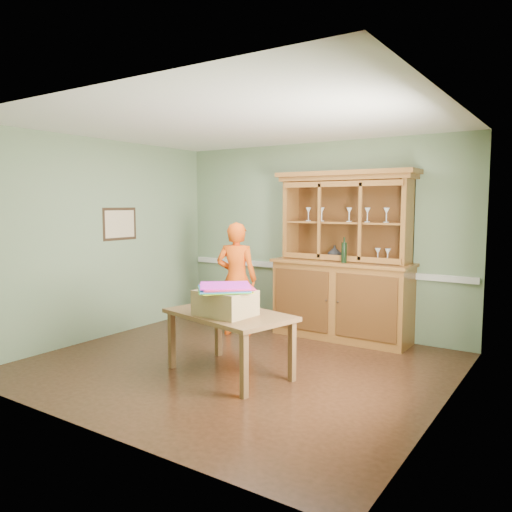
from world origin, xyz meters
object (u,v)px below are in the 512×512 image
Objects in this scene: cardboard_box at (225,303)px; person at (236,279)px; dining_table at (229,320)px; china_hutch at (342,281)px.

person is (-0.94, 1.51, -0.02)m from cardboard_box.
dining_table is at bearing 106.38° from cardboard_box.
dining_table is (-0.40, -2.04, -0.20)m from china_hutch.
china_hutch reaches higher than person.
dining_table is 0.95× the size of person.
cardboard_box reaches higher than dining_table.
china_hutch is 1.51× the size of dining_table.
cardboard_box is (-0.37, -2.15, 0.01)m from china_hutch.
cardboard_box is at bearing -60.48° from dining_table.
cardboard_box is (0.03, -0.12, 0.21)m from dining_table.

